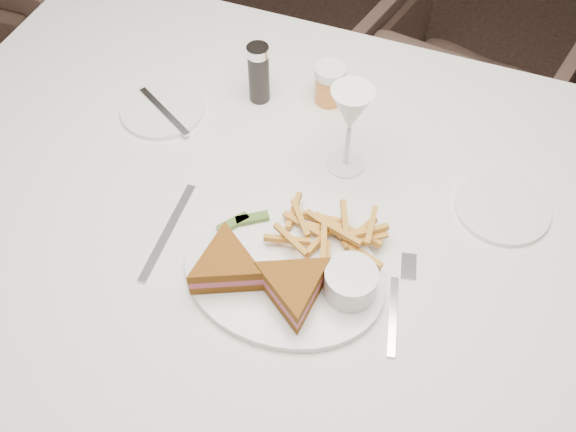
# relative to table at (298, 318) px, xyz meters

# --- Properties ---
(ground) EXTENTS (5.00, 5.00, 0.00)m
(ground) POSITION_rel_table_xyz_m (-0.27, 0.18, -0.38)
(ground) COLOR black
(ground) RESTS_ON ground
(table) EXTENTS (1.60, 1.15, 0.75)m
(table) POSITION_rel_table_xyz_m (0.00, 0.00, 0.00)
(table) COLOR silver
(table) RESTS_ON ground
(chair_far) EXTENTS (0.63, 0.60, 0.59)m
(chair_far) POSITION_rel_table_xyz_m (0.08, 0.99, -0.08)
(chair_far) COLOR #48342C
(chair_far) RESTS_ON ground
(table_setting) EXTENTS (0.81, 0.58, 0.18)m
(table_setting) POSITION_rel_table_xyz_m (0.02, -0.04, 0.41)
(table_setting) COLOR white
(table_setting) RESTS_ON table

